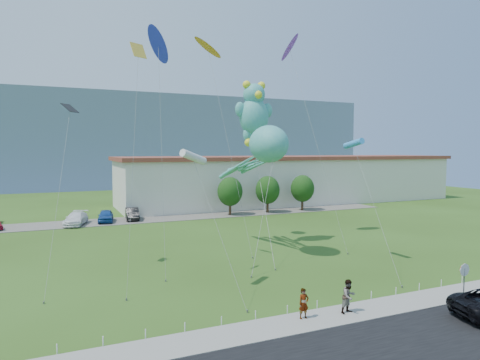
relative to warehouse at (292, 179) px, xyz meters
name	(u,v)px	position (x,y,z in m)	size (l,w,h in m)	color
ground	(291,304)	(-26.00, -44.00, -4.12)	(160.00, 160.00, 0.00)	#2E4A15
sidewalk	(317,320)	(-26.00, -46.75, -4.07)	(80.00, 2.50, 0.10)	gray
parking_strip	(159,218)	(-26.00, -9.00, -4.09)	(70.00, 6.00, 0.06)	#59544C
hill_ridge	(97,140)	(-26.00, 76.00, 8.38)	(160.00, 50.00, 25.00)	slate
warehouse	(292,179)	(0.00, 0.00, 0.00)	(61.00, 15.00, 8.20)	beige
stop_sign	(464,274)	(-16.50, -48.21, -2.26)	(0.80, 0.07, 2.50)	slate
rope_fence	(302,307)	(-26.00, -45.30, -3.87)	(26.05, 0.05, 0.50)	white
tree_near	(230,192)	(-16.00, -10.00, -0.74)	(3.60, 3.60, 5.47)	#3F2B19
tree_mid	(268,190)	(-10.00, -10.00, -0.74)	(3.60, 3.60, 5.47)	#3F2B19
tree_far	(302,189)	(-4.00, -10.00, -0.74)	(3.60, 3.60, 5.47)	#3F2B19
pedestrian_left	(304,303)	(-26.63, -46.42, -3.19)	(0.61, 0.40, 1.66)	gray
pedestrian_right	(349,296)	(-23.87, -46.75, -3.08)	(0.92, 0.72, 1.90)	gray
parked_car_white	(76,219)	(-36.51, -9.86, -3.30)	(2.14, 5.26, 1.53)	white
parked_car_blue	(106,216)	(-32.91, -9.10, -3.30)	(1.82, 4.51, 1.54)	navy
parked_car_black	(132,214)	(-29.48, -8.60, -3.29)	(1.64, 4.71, 1.55)	black
octopus_kite	(262,153)	(-22.10, -32.23, 4.93)	(5.49, 12.01, 11.37)	teal
teddy_bear_kite	(254,112)	(-21.14, -28.62, 8.78)	(4.29, 9.97, 15.83)	teal
small_kite_yellow	(137,81)	(-33.65, -36.66, 9.74)	(2.27, 3.93, 16.40)	gold
small_kite_orange	(209,52)	(-24.65, -25.73, 14.68)	(2.17, 8.46, 20.00)	orange
small_kite_purple	(291,52)	(-16.10, -26.88, 15.23)	(1.97, 9.51, 20.59)	purple
small_kite_white	(194,158)	(-30.59, -39.37, 4.62)	(1.91, 6.05, 9.26)	silver
small_kite_blue	(158,49)	(-31.09, -32.01, 13.02)	(1.80, 5.50, 18.25)	#232DC6
small_kite_black	(67,128)	(-37.89, -31.81, 6.77)	(2.74, 7.77, 12.86)	black
small_kite_cyan	(354,145)	(-16.56, -37.80, 5.59)	(1.36, 7.84, 10.24)	#2F89D6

